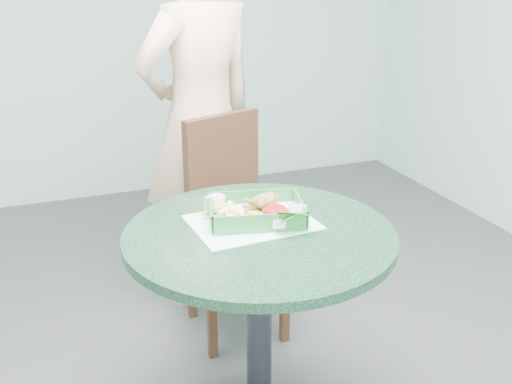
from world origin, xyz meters
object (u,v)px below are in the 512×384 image
object	(u,v)px
food_basket	(256,221)
crab_sandwich	(263,209)
cafe_table	(259,286)
sauce_ramekin	(214,209)
diner_person	(200,93)
dining_chair	(229,211)

from	to	relation	value
food_basket	crab_sandwich	world-z (taller)	crab_sandwich
cafe_table	sauce_ramekin	size ratio (longest dim) A/B	15.39
cafe_table	crab_sandwich	xyz separation A→B (m)	(0.04, 0.09, 0.22)
cafe_table	diner_person	size ratio (longest dim) A/B	0.41
food_basket	sauce_ramekin	xyz separation A→B (m)	(-0.12, 0.06, 0.03)
cafe_table	dining_chair	xyz separation A→B (m)	(0.14, 0.71, -0.05)
diner_person	crab_sandwich	distance (m)	0.92
crab_sandwich	dining_chair	bearing A→B (deg)	81.39
cafe_table	food_basket	world-z (taller)	food_basket
dining_chair	food_basket	xyz separation A→B (m)	(-0.12, -0.63, 0.24)
dining_chair	crab_sandwich	world-z (taller)	dining_chair
dining_chair	food_basket	bearing A→B (deg)	-120.59
cafe_table	diner_person	xyz separation A→B (m)	(0.10, 0.98, 0.41)
food_basket	diner_person	bearing A→B (deg)	84.80
dining_chair	cafe_table	bearing A→B (deg)	-120.86
dining_chair	diner_person	distance (m)	0.53
crab_sandwich	sauce_ramekin	bearing A→B (deg)	159.45
sauce_ramekin	crab_sandwich	bearing A→B (deg)	-20.55
diner_person	sauce_ramekin	distance (m)	0.89
cafe_table	food_basket	size ratio (longest dim) A/B	2.84
cafe_table	diner_person	distance (m)	1.07
dining_chair	sauce_ramekin	distance (m)	0.67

